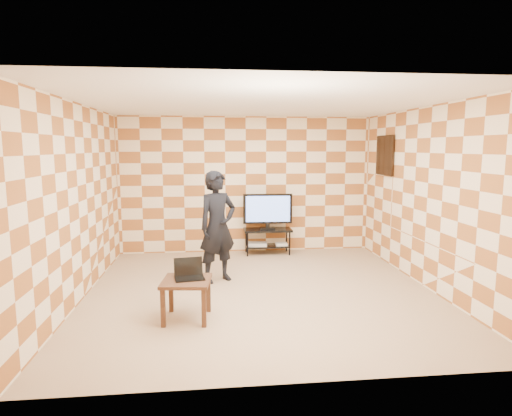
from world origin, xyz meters
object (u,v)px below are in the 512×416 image
object	(u,v)px
tv	(268,210)
person	(218,227)
side_table	(186,287)
tv_stand	(268,236)

from	to	relation	value
tv	person	size ratio (longest dim) A/B	0.55
side_table	person	bearing A→B (deg)	74.62
tv	person	world-z (taller)	person
tv	person	xyz separation A→B (m)	(-1.01, -1.63, -0.02)
tv	side_table	world-z (taller)	tv
tv_stand	side_table	bearing A→B (deg)	-114.40
tv_stand	person	world-z (taller)	person
tv_stand	person	distance (m)	1.99
tv_stand	side_table	world-z (taller)	same
side_table	tv_stand	bearing A→B (deg)	65.60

